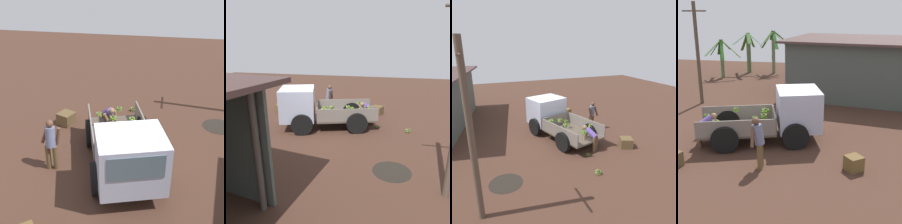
{
  "view_description": "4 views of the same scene",
  "coord_description": "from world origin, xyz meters",
  "views": [
    {
      "loc": [
        7.33,
        0.74,
        6.15
      ],
      "look_at": [
        -1.65,
        -0.88,
        1.42
      ],
      "focal_mm": 50.0,
      "sensor_mm": 36.0,
      "label": 1
    },
    {
      "loc": [
        -3.56,
        9.34,
        3.94
      ],
      "look_at": [
        -1.48,
        0.43,
        1.06
      ],
      "focal_mm": 35.0,
      "sensor_mm": 36.0,
      "label": 2
    },
    {
      "loc": [
        -11.04,
        3.5,
        4.98
      ],
      "look_at": [
        -0.35,
        -0.72,
        1.3
      ],
      "focal_mm": 35.0,
      "sensor_mm": 36.0,
      "label": 3
    },
    {
      "loc": [
        2.37,
        -11.04,
        4.74
      ],
      "look_at": [
        0.18,
        0.48,
        0.91
      ],
      "focal_mm": 50.0,
      "sensor_mm": 36.0,
      "label": 4
    }
  ],
  "objects": [
    {
      "name": "ground",
      "position": [
        0.0,
        0.0,
        0.0
      ],
      "size": [
        36.0,
        36.0,
        0.0
      ],
      "primitive_type": "plane",
      "color": "#452B20"
    },
    {
      "name": "mud_patch_0",
      "position": [
        -3.85,
        2.97,
        0.0
      ],
      "size": [
        1.25,
        1.25,
        0.01
      ],
      "primitive_type": "cylinder",
      "color": "black",
      "rests_on": "ground"
    },
    {
      "name": "cargo_truck",
      "position": [
        0.15,
        -0.12,
        1.05
      ],
      "size": [
        4.8,
        3.08,
        1.96
      ],
      "rotation": [
        0.0,
        0.0,
        0.31
      ],
      "color": "brown",
      "rests_on": "ground"
    },
    {
      "name": "person_foreground_visitor",
      "position": [
        -0.24,
        -2.53,
        0.93
      ],
      "size": [
        0.42,
        0.69,
        1.68
      ],
      "rotation": [
        0.0,
        0.0,
        3.26
      ],
      "color": "brown",
      "rests_on": "ground"
    },
    {
      "name": "person_worker_loading",
      "position": [
        -2.66,
        -1.21,
        0.72
      ],
      "size": [
        0.84,
        0.69,
        1.19
      ],
      "rotation": [
        0.0,
        0.0,
        0.58
      ],
      "color": "brown",
      "rests_on": "ground"
    },
    {
      "name": "banana_bunch_on_ground_0",
      "position": [
        -3.17,
        -0.79,
        0.09
      ],
      "size": [
        0.19,
        0.19,
        0.15
      ],
      "color": "brown",
      "rests_on": "ground"
    },
    {
      "name": "banana_bunch_on_ground_1",
      "position": [
        -4.59,
        -0.5,
        0.11
      ],
      "size": [
        0.27,
        0.27,
        0.19
      ],
      "color": "brown",
      "rests_on": "ground"
    },
    {
      "name": "wooden_crate_0",
      "position": [
        -3.02,
        -2.97,
        0.24
      ],
      "size": [
        0.75,
        0.75,
        0.48
      ],
      "primitive_type": "cube",
      "rotation": [
        0.0,
        0.0,
        2.73
      ],
      "color": "brown",
      "rests_on": "ground"
    },
    {
      "name": "wooden_crate_1",
      "position": [
        2.69,
        -2.14,
        0.23
      ],
      "size": [
        0.67,
        0.67,
        0.47
      ],
      "primitive_type": "cube",
      "rotation": [
        0.0,
        0.0,
        5.38
      ],
      "color": "brown",
      "rests_on": "ground"
    }
  ]
}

